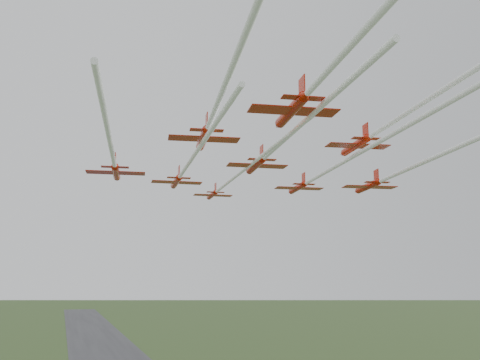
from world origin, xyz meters
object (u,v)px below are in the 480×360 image
object	(u,v)px
jet_lead	(230,181)
jet_row2_left	(186,167)
jet_row3_mid	(275,148)
jet_row4_right	(386,126)
jet_row2_right	(327,171)
jet_row3_left	(113,157)
jet_row4_left	(211,119)
jet_row3_right	(391,176)
jet_trail_solo	(340,57)

from	to	relation	value
jet_lead	jet_row2_left	xyz separation A→B (m)	(-10.44, -10.50, -0.23)
jet_row3_mid	jet_row4_right	xyz separation A→B (m)	(10.29, -11.17, 0.92)
jet_row2_right	jet_row4_right	size ratio (longest dim) A/B	1.35
jet_row3_left	jet_lead	bearing A→B (deg)	51.51
jet_row2_left	jet_row3_left	size ratio (longest dim) A/B	1.20
jet_lead	jet_row4_left	size ratio (longest dim) A/B	1.42
jet_lead	jet_row3_mid	size ratio (longest dim) A/B	1.20
jet_row2_right	jet_row3_right	distance (m)	9.96
jet_row3_left	jet_row4_right	world-z (taller)	jet_row4_right
jet_row3_left	jet_trail_solo	distance (m)	35.80
jet_row3_left	jet_trail_solo	xyz separation A→B (m)	(15.32, -32.27, 2.39)
jet_row2_left	jet_row4_right	size ratio (longest dim) A/B	1.22
jet_row3_left	jet_row4_left	world-z (taller)	jet_row4_left
jet_row4_left	jet_trail_solo	world-z (taller)	jet_trail_solo
jet_row4_right	jet_row3_mid	bearing A→B (deg)	141.07
jet_lead	jet_row4_right	bearing A→B (deg)	-71.62
jet_row3_left	jet_row2_right	bearing A→B (deg)	18.32
jet_row3_right	jet_row4_right	bearing A→B (deg)	-115.89
jet_row2_right	jet_trail_solo	xyz separation A→B (m)	(-18.90, -38.82, 0.85)
jet_row4_left	jet_row4_right	distance (m)	21.91
jet_lead	jet_row3_right	world-z (taller)	jet_lead
jet_row2_left	jet_lead	bearing A→B (deg)	49.98
jet_row2_left	jet_trail_solo	size ratio (longest dim) A/B	0.94
jet_trail_solo	jet_row3_mid	bearing A→B (deg)	86.04
jet_row2_left	jet_row4_left	xyz separation A→B (m)	(-2.35, -23.35, 0.69)
jet_row2_left	jet_row2_right	world-z (taller)	jet_row2_left
jet_row3_mid	jet_row3_right	bearing A→B (deg)	16.28
jet_row3_left	jet_row3_mid	xyz separation A→B (m)	(21.35, -2.94, 2.12)
jet_row3_left	jet_row2_left	bearing A→B (deg)	50.51
jet_row3_mid	jet_row2_left	bearing A→B (deg)	129.39
jet_row4_right	jet_trail_solo	size ratio (longest dim) A/B	0.77
jet_row3_right	jet_row3_left	bearing A→B (deg)	-169.84
jet_row4_left	jet_lead	bearing A→B (deg)	77.78
jet_row2_left	jet_row3_mid	distance (m)	17.00
jet_row3_left	jet_row3_right	xyz separation A→B (m)	(42.01, 0.52, 0.06)
jet_lead	jet_row3_left	world-z (taller)	jet_lead
jet_row4_left	jet_row4_right	bearing A→B (deg)	2.89
jet_row3_mid	jet_row4_right	bearing A→B (deg)	-40.59
jet_lead	jet_row3_right	size ratio (longest dim) A/B	1.38
jet_row4_right	jet_lead	bearing A→B (deg)	112.48
jet_lead	jet_row3_left	distance (m)	31.53
jet_row2_left	jet_row2_right	xyz separation A→B (m)	(22.03, -4.82, -0.22)
jet_row2_left	jet_row3_mid	bearing A→B (deg)	-52.54
jet_trail_solo	jet_row4_left	bearing A→B (deg)	112.78
jet_trail_solo	jet_row2_left	bearing A→B (deg)	101.77
jet_row3_right	jet_row4_right	xyz separation A→B (m)	(-10.37, -14.63, 2.98)
jet_row3_right	jet_trail_solo	distance (m)	42.35
jet_row2_left	jet_row3_right	size ratio (longest dim) A/B	1.25
jet_row3_left	jet_row3_right	size ratio (longest dim) A/B	1.04
jet_row2_left	jet_row4_right	bearing A→B (deg)	-47.82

